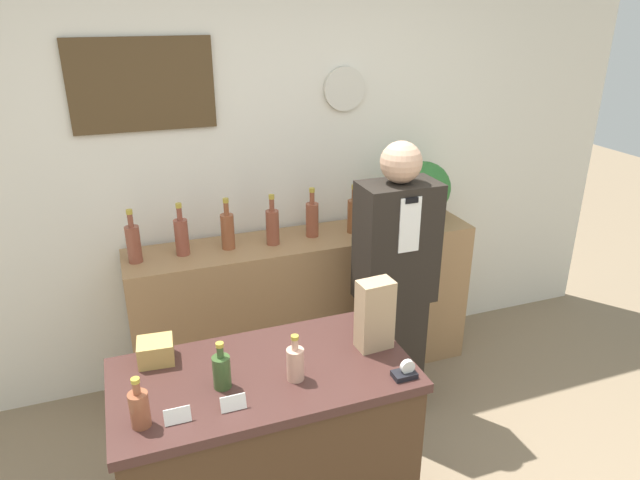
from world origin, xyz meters
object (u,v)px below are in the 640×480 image
Objects in this scene: shopkeeper at (394,289)px; potted_plant at (424,190)px; paper_bag at (375,315)px; tape_dispenser at (405,372)px.

shopkeeper is 0.78m from potted_plant.
shopkeeper is at bearing 56.24° from paper_bag.
potted_plant is 1.67m from tape_dispenser.
shopkeeper reaches higher than tape_dispenser.
shopkeeper is at bearing -130.88° from potted_plant.
tape_dispenser is at bearing -84.03° from paper_bag.
shopkeeper reaches higher than potted_plant.
potted_plant reaches higher than paper_bag.
potted_plant is 1.32× the size of paper_bag.
paper_bag is at bearing -127.12° from potted_plant.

